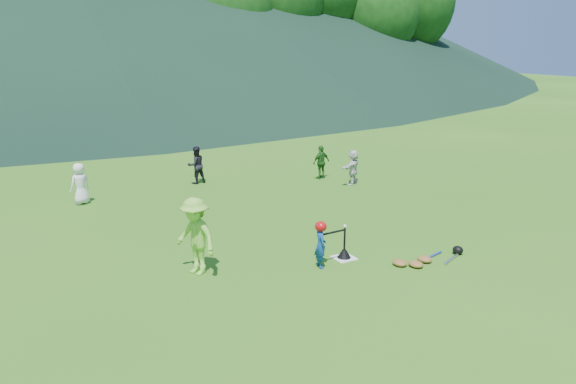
% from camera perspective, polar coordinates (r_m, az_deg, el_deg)
% --- Properties ---
extents(ground, '(120.00, 120.00, 0.00)m').
position_cam_1_polar(ground, '(12.35, 5.71, -6.72)').
color(ground, '#2A5E15').
rests_on(ground, ground).
extents(home_plate, '(0.45, 0.45, 0.02)m').
position_cam_1_polar(home_plate, '(12.34, 5.71, -6.67)').
color(home_plate, silver).
rests_on(home_plate, ground).
extents(baseball, '(0.08, 0.08, 0.08)m').
position_cam_1_polar(baseball, '(12.09, 5.81, -3.47)').
color(baseball, white).
rests_on(baseball, batting_tee).
extents(batter_child, '(0.31, 0.40, 0.97)m').
position_cam_1_polar(batter_child, '(11.69, 3.32, -5.40)').
color(batter_child, navy).
rests_on(batter_child, ground).
extents(adult_coach, '(0.92, 1.17, 1.59)m').
position_cam_1_polar(adult_coach, '(11.41, -9.38, -4.46)').
color(adult_coach, '#7CC53A').
rests_on(adult_coach, ground).
extents(fielder_a, '(0.68, 0.56, 1.20)m').
position_cam_1_polar(fielder_a, '(17.15, -20.37, 0.80)').
color(fielder_a, white).
rests_on(fielder_a, ground).
extents(fielder_b, '(0.65, 0.53, 1.23)m').
position_cam_1_polar(fielder_b, '(18.65, -9.33, 2.73)').
color(fielder_b, black).
rests_on(fielder_b, ground).
extents(fielder_c, '(0.70, 0.37, 1.15)m').
position_cam_1_polar(fielder_c, '(19.06, 3.40, 3.04)').
color(fielder_c, '#1F581A').
rests_on(fielder_c, ground).
extents(fielder_d, '(1.09, 0.82, 1.14)m').
position_cam_1_polar(fielder_d, '(18.41, 6.60, 2.53)').
color(fielder_d, silver).
rests_on(fielder_d, ground).
extents(batting_tee, '(0.30, 0.30, 0.68)m').
position_cam_1_polar(batting_tee, '(12.30, 5.73, -6.16)').
color(batting_tee, black).
rests_on(batting_tee, home_plate).
extents(batter_gear, '(0.73, 0.26, 0.33)m').
position_cam_1_polar(batter_gear, '(11.57, 3.44, -3.57)').
color(batter_gear, '#AD0B0E').
rests_on(batter_gear, ground).
extents(equipment_pile, '(1.80, 0.65, 0.19)m').
position_cam_1_polar(equipment_pile, '(12.42, 13.76, -6.64)').
color(equipment_pile, olive).
rests_on(equipment_pile, ground).
extents(outfield_fence, '(70.07, 0.08, 1.33)m').
position_cam_1_polar(outfield_fence, '(38.13, -19.29, 8.57)').
color(outfield_fence, gray).
rests_on(outfield_fence, ground).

